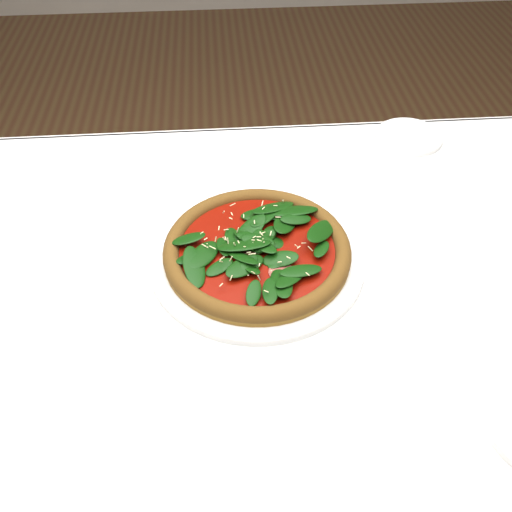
{
  "coord_description": "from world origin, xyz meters",
  "views": [
    {
      "loc": [
        0.0,
        -0.55,
        1.33
      ],
      "look_at": [
        0.05,
        0.03,
        0.77
      ],
      "focal_mm": 40.0,
      "sensor_mm": 36.0,
      "label": 1
    }
  ],
  "objects": [
    {
      "name": "saucer_far",
      "position": [
        0.36,
        0.34,
        0.76
      ],
      "size": [
        0.12,
        0.12,
        0.01
      ],
      "color": "white",
      "rests_on": "dining_table"
    },
    {
      "name": "ground",
      "position": [
        0.0,
        0.0,
        0.0
      ],
      "size": [
        6.0,
        6.0,
        0.0
      ],
      "primitive_type": "plane",
      "color": "brown",
      "rests_on": "ground"
    },
    {
      "name": "plate",
      "position": [
        0.05,
        0.04,
        0.76
      ],
      "size": [
        0.31,
        0.31,
        0.01
      ],
      "color": "white",
      "rests_on": "dining_table"
    },
    {
      "name": "dining_table",
      "position": [
        0.0,
        0.0,
        0.65
      ],
      "size": [
        1.21,
        0.81,
        0.75
      ],
      "color": "white",
      "rests_on": "ground"
    },
    {
      "name": "pizza",
      "position": [
        0.05,
        0.04,
        0.77
      ],
      "size": [
        0.33,
        0.33,
        0.03
      ],
      "rotation": [
        0.0,
        0.0,
        -0.27
      ],
      "color": "#A07226",
      "rests_on": "plate"
    }
  ]
}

